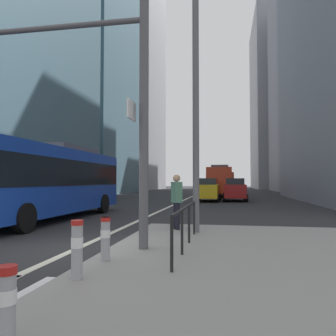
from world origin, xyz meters
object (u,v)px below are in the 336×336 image
Objects in this scene: car_oncoming_mid at (98,189)px; bollard_front at (6,301)px; car_receding_far at (235,189)px; city_bus_red_receding at (221,180)px; traffic_signal_gantry at (57,83)px; city_bus_red_distant at (225,180)px; bollard_left at (77,246)px; car_receding_near at (208,190)px; street_lamp_post at (196,67)px; city_bus_blue_oncoming at (49,178)px; pedestrian_waiting at (177,199)px; bollard_right at (105,236)px.

bollard_front is (9.09, -24.50, -0.41)m from car_oncoming_mid.
city_bus_red_receding is at bearing 98.46° from car_receding_far.
traffic_signal_gantry is (7.04, -19.95, 3.14)m from car_oncoming_mid.
car_receding_far is 5.43× the size of bollard_front.
city_bus_red_distant reaches higher than car_oncoming_mid.
car_receding_far is at bearing 82.58° from bollard_left.
traffic_signal_gantry is (-3.88, -50.28, 2.30)m from city_bus_red_distant.
traffic_signal_gantry reaches higher than car_receding_far.
street_lamp_post reaches higher than car_receding_near.
bollard_front is (-0.56, -24.92, -0.41)m from car_receding_near.
city_bus_blue_oncoming is 1.64× the size of traffic_signal_gantry.
traffic_signal_gantry is at bearing -97.28° from car_receding_near.
city_bus_blue_oncoming reaches higher than pedestrian_waiting.
pedestrian_waiting is at bearing -97.30° from car_receding_far.
car_oncoming_mid is (-10.92, -30.33, -0.85)m from city_bus_red_distant.
street_lamp_post reaches higher than city_bus_blue_oncoming.
bollard_right is at bearing -92.26° from car_receding_near.
city_bus_blue_oncoming is 6.75m from pedestrian_waiting.
car_receding_near reaches higher than bollard_front.
bollard_left is at bearing -54.36° from traffic_signal_gantry.
street_lamp_post is at bearing -25.38° from city_bus_blue_oncoming.
pedestrian_waiting is (6.13, -2.75, -0.69)m from city_bus_blue_oncoming.
bollard_front is at bearing -99.06° from street_lamp_post.
traffic_signal_gantry is 0.83× the size of street_lamp_post.
car_oncoming_mid is 11.95m from car_receding_far.
bollard_left is (-1.44, -5.12, -4.61)m from street_lamp_post.
car_oncoming_mid is 19.33m from pedestrian_waiting.
traffic_signal_gantry is 7.79× the size of bollard_right.
bollard_front is at bearing -65.79° from traffic_signal_gantry.
bollard_left is 0.53× the size of pedestrian_waiting.
city_bus_red_distant is 2.83× the size of car_receding_near.
car_receding_far reaches higher than pedestrian_waiting.
bollard_front is 2.13m from bollard_left.
street_lamp_post is 7.04m from bollard_left.
city_bus_blue_oncoming is 8.97m from bollard_right.
city_bus_red_distant is 1.77× the size of traffic_signal_gantry.
bollard_left is (-3.09, -23.71, -0.32)m from car_receding_far.
car_oncoming_mid is 21.39m from traffic_signal_gantry.
city_bus_blue_oncoming reaches higher than car_receding_near.
city_bus_red_receding is at bearing 87.61° from bollard_front.
city_bus_red_receding is 31.56m from bollard_right.
traffic_signal_gantry is (-3.50, -30.30, 2.30)m from city_bus_red_receding.
city_bus_blue_oncoming is 2.62× the size of car_receding_near.
city_bus_blue_oncoming is at bearing 127.08° from bollard_right.
bollard_front is at bearing -69.65° from car_oncoming_mid.
traffic_signal_gantry reaches higher than city_bus_red_distant.
street_lamp_post reaches higher than city_bus_red_distant.
car_receding_near is 2.33× the size of pedestrian_waiting.
bollard_right is at bearing -52.92° from city_bus_blue_oncoming.
traffic_signal_gantry is (-2.60, -20.37, 3.15)m from car_receding_near.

